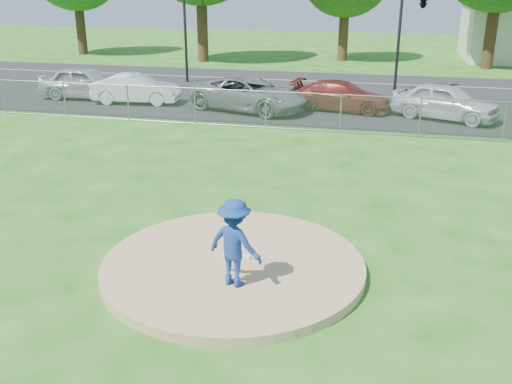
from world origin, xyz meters
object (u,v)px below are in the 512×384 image
at_px(pitcher, 235,243).
at_px(parked_car_gray, 249,94).
at_px(traffic_signal_center, 421,2).
at_px(parked_car_pearl, 445,102).
at_px(traffic_signal_left, 189,23).
at_px(parked_car_silver, 86,83).
at_px(parked_car_white, 136,89).
at_px(traffic_cone, 208,100).
at_px(parked_car_darkred, 342,96).

height_order(pitcher, parked_car_gray, pitcher).
bearing_deg(traffic_signal_center, parked_car_pearl, -80.00).
bearing_deg(traffic_signal_left, parked_car_silver, -119.30).
bearing_deg(parked_car_white, traffic_signal_left, -10.84).
bearing_deg(pitcher, traffic_cone, -52.72).
bearing_deg(parked_car_silver, traffic_cone, -97.17).
distance_m(traffic_cone, parked_car_darkred, 6.26).
distance_m(parked_car_gray, parked_car_darkred, 4.24).
relative_size(traffic_signal_left, traffic_cone, 8.87).
distance_m(traffic_signal_center, parked_car_pearl, 7.78).
xyz_separation_m(parked_car_gray, parked_car_pearl, (8.60, 0.25, 0.01)).
xyz_separation_m(traffic_signal_left, parked_car_gray, (5.30, -6.91, -2.59)).
height_order(traffic_signal_center, parked_car_pearl, traffic_signal_center).
height_order(traffic_cone, parked_car_pearl, parked_car_pearl).
bearing_deg(pitcher, parked_car_darkred, -73.64).
bearing_deg(parked_car_gray, traffic_cone, 96.85).
bearing_deg(traffic_signal_left, parked_car_white, -93.94).
height_order(traffic_signal_left, parked_car_pearl, traffic_signal_left).
distance_m(traffic_cone, parked_car_silver, 6.64).
height_order(traffic_signal_left, traffic_cone, traffic_signal_left).
height_order(traffic_signal_center, pitcher, traffic_signal_center).
distance_m(traffic_signal_center, parked_car_darkred, 7.81).
height_order(traffic_signal_left, parked_car_gray, traffic_signal_left).
relative_size(parked_car_silver, parked_car_white, 1.10).
bearing_deg(parked_car_pearl, traffic_signal_left, 87.36).
bearing_deg(parked_car_silver, parked_car_darkred, -92.30).
xyz_separation_m(traffic_signal_center, pitcher, (-3.68, -22.88, -3.56)).
bearing_deg(parked_car_gray, pitcher, -149.54).
bearing_deg(parked_car_white, parked_car_silver, 73.40).
xyz_separation_m(traffic_signal_left, parked_car_white, (-0.45, -6.56, -2.66)).
relative_size(traffic_signal_center, parked_car_gray, 1.03).
height_order(traffic_signal_center, parked_car_darkred, traffic_signal_center).
bearing_deg(pitcher, traffic_signal_center, -81.53).
height_order(pitcher, parked_car_silver, pitcher).
bearing_deg(parked_car_darkred, parked_car_silver, 100.17).
relative_size(traffic_signal_left, parked_car_gray, 1.03).
bearing_deg(parked_car_darkred, parked_car_pearl, -90.60).
distance_m(parked_car_silver, parked_car_pearl, 17.32).
xyz_separation_m(traffic_cone, parked_car_pearl, (10.71, -0.14, 0.45)).
xyz_separation_m(traffic_signal_left, traffic_cone, (3.20, -6.53, -3.04)).
bearing_deg(traffic_signal_center, traffic_signal_left, 180.00).
bearing_deg(parked_car_silver, pitcher, -146.60).
bearing_deg(parked_car_gray, parked_car_darkred, -58.63).
bearing_deg(parked_car_gray, parked_car_white, 103.77).
bearing_deg(pitcher, parked_car_white, -42.18).
bearing_deg(traffic_signal_center, traffic_cone, -145.59).
bearing_deg(parked_car_darkred, parked_car_gray, 113.47).
xyz_separation_m(traffic_cone, parked_car_gray, (2.10, -0.39, 0.44)).
bearing_deg(traffic_signal_center, parked_car_white, -153.53).
xyz_separation_m(parked_car_gray, parked_car_darkred, (4.12, 1.03, -0.09)).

